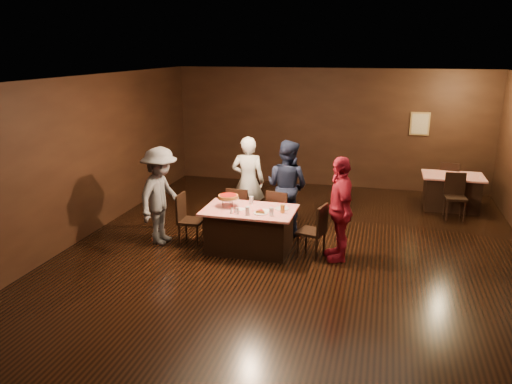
# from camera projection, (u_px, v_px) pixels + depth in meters

# --- Properties ---
(room) EXTENTS (10.00, 10.04, 3.02)m
(room) POSITION_uv_depth(u_px,v_px,m) (294.00, 136.00, 7.91)
(room) COLOR black
(room) RESTS_ON ground
(main_table) EXTENTS (1.60, 1.00, 0.77)m
(main_table) POSITION_uv_depth(u_px,v_px,m) (249.00, 230.00, 8.80)
(main_table) COLOR red
(main_table) RESTS_ON ground
(back_table) EXTENTS (1.30, 0.90, 0.77)m
(back_table) POSITION_uv_depth(u_px,v_px,m) (451.00, 192.00, 11.12)
(back_table) COLOR red
(back_table) RESTS_ON ground
(chair_far_left) EXTENTS (0.42, 0.42, 0.95)m
(chair_far_left) POSITION_uv_depth(u_px,v_px,m) (240.00, 210.00, 9.57)
(chair_far_left) COLOR black
(chair_far_left) RESTS_ON ground
(chair_far_right) EXTENTS (0.49, 0.49, 0.95)m
(chair_far_right) POSITION_uv_depth(u_px,v_px,m) (280.00, 214.00, 9.38)
(chair_far_right) COLOR black
(chair_far_right) RESTS_ON ground
(chair_end_left) EXTENTS (0.43, 0.43, 0.95)m
(chair_end_left) POSITION_uv_depth(u_px,v_px,m) (191.00, 220.00, 9.04)
(chair_end_left) COLOR black
(chair_end_left) RESTS_ON ground
(chair_end_right) EXTENTS (0.51, 0.51, 0.95)m
(chair_end_right) POSITION_uv_depth(u_px,v_px,m) (312.00, 231.00, 8.51)
(chair_end_right) COLOR black
(chair_end_right) RESTS_ON ground
(chair_back_near) EXTENTS (0.45, 0.45, 0.95)m
(chair_back_near) POSITION_uv_depth(u_px,v_px,m) (456.00, 197.00, 10.44)
(chair_back_near) COLOR black
(chair_back_near) RESTS_ON ground
(chair_back_far) EXTENTS (0.49, 0.49, 0.95)m
(chair_back_far) POSITION_uv_depth(u_px,v_px,m) (449.00, 181.00, 11.65)
(chair_back_far) COLOR black
(chair_back_far) RESTS_ON ground
(diner_white_jacket) EXTENTS (0.71, 0.51, 1.82)m
(diner_white_jacket) POSITION_uv_depth(u_px,v_px,m) (248.00, 181.00, 9.96)
(diner_white_jacket) COLOR silver
(diner_white_jacket) RESTS_ON ground
(diner_navy_hoodie) EXTENTS (1.07, 0.95, 1.81)m
(diner_navy_hoodie) POSITION_uv_depth(u_px,v_px,m) (287.00, 187.00, 9.60)
(diner_navy_hoodie) COLOR #151B32
(diner_navy_hoodie) RESTS_ON ground
(diner_grey_knit) EXTENTS (0.80, 1.23, 1.79)m
(diner_grey_knit) POSITION_uv_depth(u_px,v_px,m) (161.00, 196.00, 9.04)
(diner_grey_knit) COLOR #5D5E63
(diner_grey_knit) RESTS_ON ground
(diner_red_shirt) EXTENTS (0.73, 1.13, 1.79)m
(diner_red_shirt) POSITION_uv_depth(u_px,v_px,m) (340.00, 209.00, 8.32)
(diner_red_shirt) COLOR #A8182F
(diner_red_shirt) RESTS_ON ground
(pizza_stand) EXTENTS (0.38, 0.38, 0.22)m
(pizza_stand) POSITION_uv_depth(u_px,v_px,m) (228.00, 197.00, 8.79)
(pizza_stand) COLOR black
(pizza_stand) RESTS_ON main_table
(plate_with_slice) EXTENTS (0.25, 0.25, 0.06)m
(plate_with_slice) POSITION_uv_depth(u_px,v_px,m) (261.00, 212.00, 8.46)
(plate_with_slice) COLOR white
(plate_with_slice) RESTS_ON main_table
(plate_empty) EXTENTS (0.25, 0.25, 0.01)m
(plate_empty) POSITION_uv_depth(u_px,v_px,m) (282.00, 209.00, 8.70)
(plate_empty) COLOR white
(plate_empty) RESTS_ON main_table
(glass_front_left) EXTENTS (0.08, 0.08, 0.14)m
(glass_front_left) POSITION_uv_depth(u_px,v_px,m) (248.00, 211.00, 8.38)
(glass_front_left) COLOR silver
(glass_front_left) RESTS_ON main_table
(glass_front_right) EXTENTS (0.08, 0.08, 0.14)m
(glass_front_right) POSITION_uv_depth(u_px,v_px,m) (271.00, 212.00, 8.33)
(glass_front_right) COLOR silver
(glass_front_right) RESTS_ON main_table
(glass_amber) EXTENTS (0.08, 0.08, 0.14)m
(glass_amber) POSITION_uv_depth(u_px,v_px,m) (283.00, 209.00, 8.48)
(glass_amber) COLOR #BF7F26
(glass_amber) RESTS_ON main_table
(glass_back) EXTENTS (0.08, 0.08, 0.14)m
(glass_back) POSITION_uv_depth(u_px,v_px,m) (251.00, 200.00, 8.97)
(glass_back) COLOR silver
(glass_back) RESTS_ON main_table
(condiments) EXTENTS (0.17, 0.10, 0.09)m
(condiments) POSITION_uv_depth(u_px,v_px,m) (235.00, 211.00, 8.46)
(condiments) COLOR silver
(condiments) RESTS_ON main_table
(napkin_center) EXTENTS (0.19, 0.19, 0.01)m
(napkin_center) POSITION_uv_depth(u_px,v_px,m) (266.00, 210.00, 8.62)
(napkin_center) COLOR white
(napkin_center) RESTS_ON main_table
(napkin_left) EXTENTS (0.21, 0.21, 0.01)m
(napkin_left) POSITION_uv_depth(u_px,v_px,m) (240.00, 209.00, 8.68)
(napkin_left) COLOR white
(napkin_left) RESTS_ON main_table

